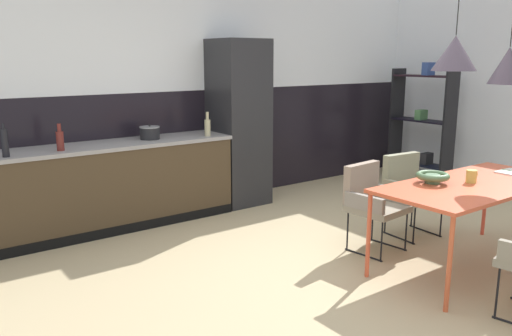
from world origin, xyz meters
The scene contains 17 objects.
ground_plane centered at (0.00, 0.00, 0.00)m, with size 9.69×9.69×0.00m, color tan.
back_wall_splashback_dark centered at (0.00, 2.83, 0.70)m, with size 7.45×0.12×1.41m, color black.
back_wall_panel_upper centered at (0.00, 2.83, 2.11)m, with size 7.45×0.12×1.41m, color white.
kitchen_counter centered at (-1.79, 2.47, 0.46)m, with size 3.60×0.63×0.92m.
refrigerator_column centered at (0.32, 2.47, 1.01)m, with size 0.61×0.60×2.02m, color #232326.
dining_table centered at (0.77, -0.42, 0.71)m, with size 1.84×0.83×0.76m.
armchair_corner_seat centered at (1.06, 0.46, 0.52)m, with size 0.52×0.50×0.83m.
armchair_facing_counter centered at (0.41, 0.39, 0.52)m, with size 0.53×0.52×0.82m.
fruit_bowl centered at (0.47, -0.22, 0.82)m, with size 0.28×0.28×0.09m.
mug_dark_espresso centered at (0.76, -0.40, 0.81)m, with size 0.14×0.09×0.11m.
cooking_pot centered at (-0.86, 2.48, 0.99)m, with size 0.22×0.22×0.16m.
bottle_vinegar_dark centered at (-0.23, 2.29, 1.03)m, with size 0.07×0.07×0.28m.
bottle_oil_tall centered at (-1.87, 2.33, 1.02)m, with size 0.07×0.07×0.26m.
bottle_wine_green centered at (-2.36, 2.29, 1.05)m, with size 0.06×0.06×0.31m.
open_shelf_unit centered at (3.16, 1.86, 0.87)m, with size 0.30×0.95×1.73m.
pendant_lamp_over_table_near centered at (0.41, -0.37, 1.83)m, with size 0.34×0.34×1.07m.
pendant_lamp_over_table_far centered at (1.14, -0.41, 1.73)m, with size 0.32×0.32×1.19m.
Camera 1 is at (-3.23, -2.74, 1.81)m, focal length 36.00 mm.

